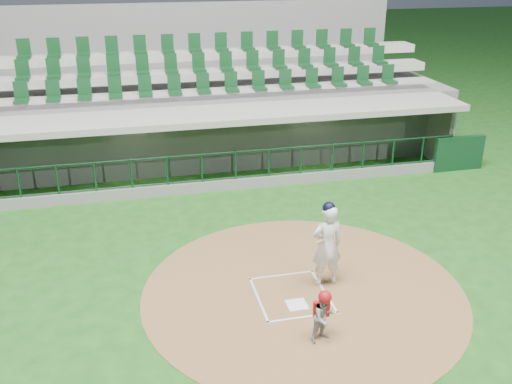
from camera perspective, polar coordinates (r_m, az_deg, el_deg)
ground at (r=13.07m, az=3.19°, el=-9.59°), size 120.00×120.00×0.00m
dirt_circle at (r=12.99m, az=4.73°, el=-9.85°), size 7.20×7.20×0.01m
home_plate at (r=12.50m, az=4.10°, el=-11.18°), size 0.43×0.43×0.02m
batter_box_chalk at (r=12.82m, az=3.57°, el=-10.22°), size 1.55×1.80×0.01m
dugout_structure at (r=19.64m, az=-2.71°, el=4.99°), size 16.40×3.70×3.00m
seating_deck at (r=22.39m, az=-4.57°, el=8.47°), size 17.00×6.72×5.15m
batter at (r=12.80m, az=7.10°, el=-5.21°), size 0.91×0.90×2.04m
catcher at (r=11.29m, az=6.79°, el=-12.15°), size 0.59×0.52×1.10m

